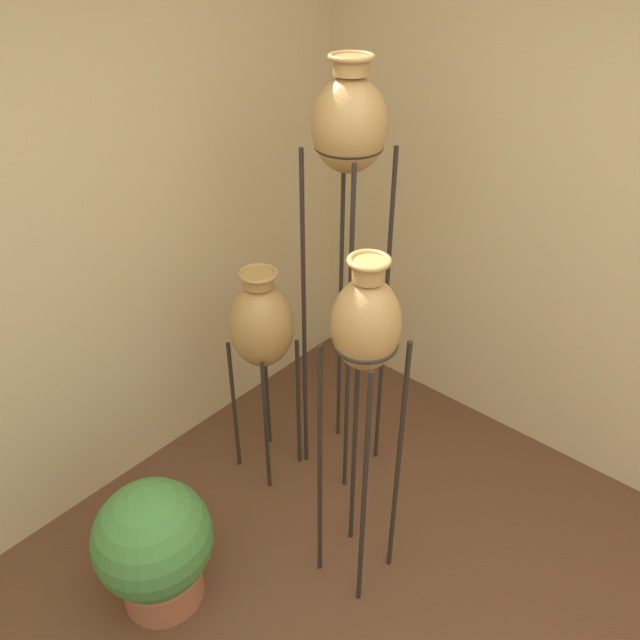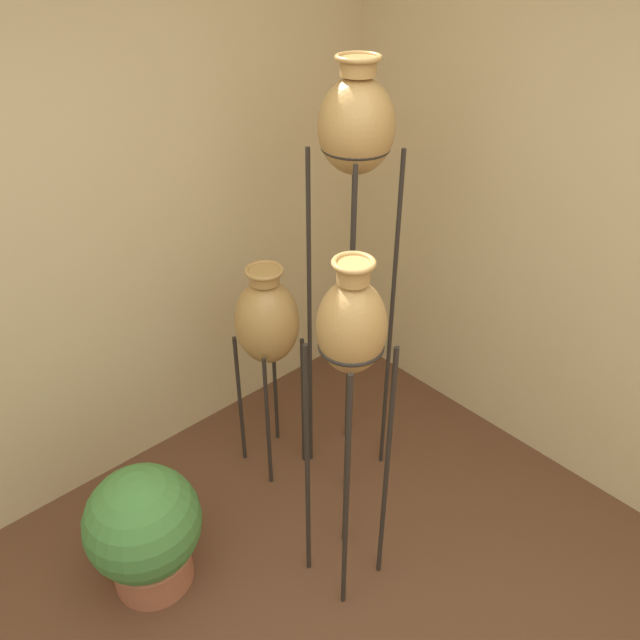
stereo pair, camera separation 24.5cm
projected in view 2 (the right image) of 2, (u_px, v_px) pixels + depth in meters
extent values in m
cube|color=#D1B784|center=(0.00, 249.00, 2.47)|extent=(7.96, 0.06, 2.70)
cylinder|color=#28231E|center=(350.00, 352.00, 2.74)|extent=(0.02, 0.02, 1.70)
cylinder|color=#28231E|center=(390.00, 329.00, 2.89)|extent=(0.02, 0.02, 1.70)
cylinder|color=#28231E|center=(310.00, 327.00, 2.90)|extent=(0.02, 0.02, 1.70)
cylinder|color=#28231E|center=(350.00, 307.00, 3.05)|extent=(0.02, 0.02, 1.70)
torus|color=#28231E|center=(356.00, 148.00, 2.43)|extent=(0.27, 0.27, 0.02)
ellipsoid|color=#B28447|center=(356.00, 126.00, 2.39)|extent=(0.30, 0.30, 0.37)
cylinder|color=#B28447|center=(358.00, 67.00, 2.27)|extent=(0.14, 0.14, 0.06)
torus|color=#B28447|center=(359.00, 57.00, 2.25)|extent=(0.18, 0.18, 0.02)
cylinder|color=#28231E|center=(346.00, 503.00, 2.34)|extent=(0.02, 0.02, 1.23)
cylinder|color=#28231E|center=(386.00, 473.00, 2.46)|extent=(0.02, 0.02, 1.23)
cylinder|color=#28231E|center=(307.00, 470.00, 2.47)|extent=(0.02, 0.02, 1.23)
cylinder|color=#28231E|center=(347.00, 444.00, 2.60)|extent=(0.02, 0.02, 1.23)
torus|color=#28231E|center=(351.00, 346.00, 2.13)|extent=(0.23, 0.23, 0.02)
ellipsoid|color=#B28447|center=(352.00, 327.00, 2.09)|extent=(0.24, 0.24, 0.35)
cylinder|color=#B28447|center=(353.00, 272.00, 1.97)|extent=(0.11, 0.11, 0.07)
torus|color=#B28447|center=(354.00, 263.00, 1.96)|extent=(0.14, 0.14, 0.02)
cylinder|color=#28231E|center=(268.00, 424.00, 3.02)|extent=(0.02, 0.02, 0.79)
cylinder|color=#28231E|center=(303.00, 403.00, 3.14)|extent=(0.02, 0.02, 0.79)
cylinder|color=#28231E|center=(240.00, 401.00, 3.16)|extent=(0.02, 0.02, 0.79)
cylinder|color=#28231E|center=(275.00, 382.00, 3.29)|extent=(0.02, 0.02, 0.79)
torus|color=#28231E|center=(268.00, 339.00, 2.94)|extent=(0.24, 0.24, 0.02)
ellipsoid|color=#B28447|center=(267.00, 322.00, 2.88)|extent=(0.30, 0.30, 0.42)
cylinder|color=#B28447|center=(264.00, 276.00, 2.75)|extent=(0.14, 0.14, 0.06)
torus|color=#B28447|center=(264.00, 270.00, 2.74)|extent=(0.18, 0.18, 0.02)
cylinder|color=#B26647|center=(153.00, 564.00, 2.71)|extent=(0.34, 0.34, 0.18)
torus|color=#B26647|center=(150.00, 550.00, 2.67)|extent=(0.37, 0.37, 0.02)
sphere|color=#47843D|center=(143.00, 523.00, 2.57)|extent=(0.48, 0.48, 0.48)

